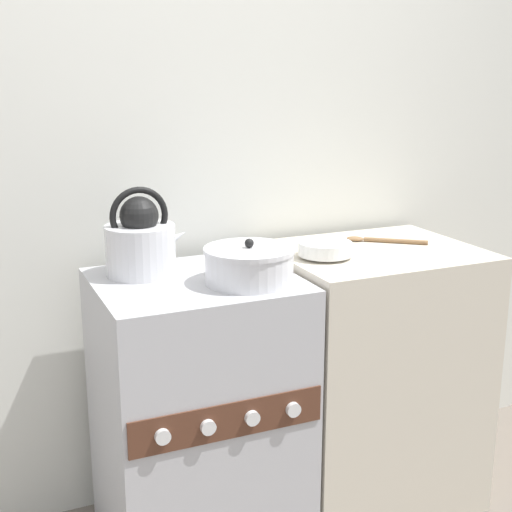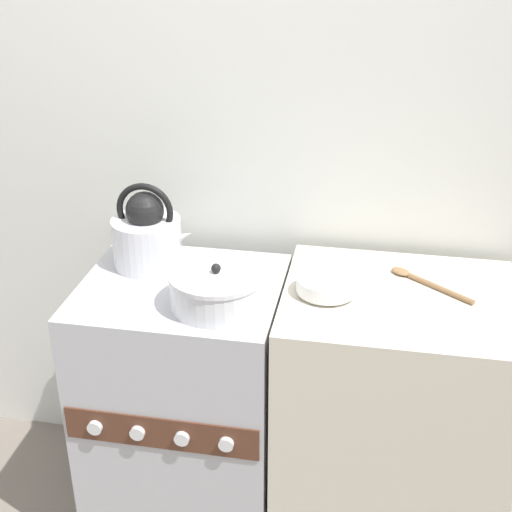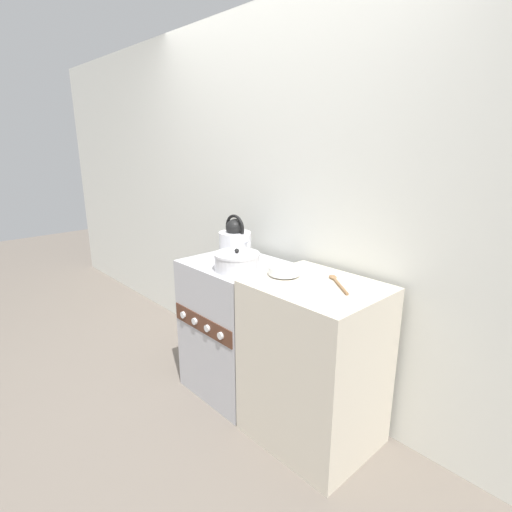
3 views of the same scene
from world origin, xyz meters
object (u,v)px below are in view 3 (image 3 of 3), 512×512
at_px(kettle, 235,240).
at_px(enamel_bowl, 284,270).
at_px(stove, 236,327).
at_px(cooking_pot, 237,262).

bearing_deg(kettle, enamel_bowl, -12.44).
bearing_deg(enamel_bowl, stove, 178.84).
xyz_separation_m(stove, enamel_bowl, (0.44, -0.01, 0.51)).
bearing_deg(cooking_pot, stove, 145.18).
distance_m(stove, kettle, 0.59).
bearing_deg(cooking_pot, enamel_bowl, 15.80).
xyz_separation_m(kettle, cooking_pot, (0.27, -0.21, -0.05)).
relative_size(kettle, enamel_bowl, 1.57).
height_order(kettle, enamel_bowl, kettle).
relative_size(cooking_pot, enamel_bowl, 1.55).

